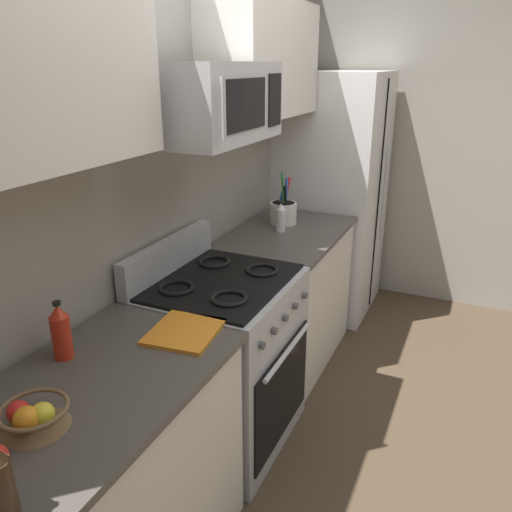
# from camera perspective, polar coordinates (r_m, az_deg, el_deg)

# --- Properties ---
(ground_plane) EXTENTS (16.00, 16.00, 0.00)m
(ground_plane) POSITION_cam_1_polar(r_m,az_deg,el_deg) (2.80, 10.57, -22.82)
(ground_plane) COLOR #473828
(wall_back) EXTENTS (8.00, 0.10, 2.60)m
(wall_back) POSITION_cam_1_polar(r_m,az_deg,el_deg) (2.58, -12.04, 6.48)
(wall_back) COLOR #9E998E
(wall_back) RESTS_ON ground
(counter_left) EXTENTS (1.18, 0.66, 0.91)m
(counter_left) POSITION_cam_1_polar(r_m,az_deg,el_deg) (2.10, -17.61, -24.59)
(counter_left) COLOR silver
(counter_left) RESTS_ON ground
(range_oven) EXTENTS (0.76, 0.70, 1.09)m
(range_oven) POSITION_cam_1_polar(r_m,az_deg,el_deg) (2.71, -3.73, -11.52)
(range_oven) COLOR #B2B5BA
(range_oven) RESTS_ON ground
(counter_right) EXTENTS (1.02, 0.66, 0.91)m
(counter_right) POSITION_cam_1_polar(r_m,az_deg,el_deg) (3.44, 3.39, -4.42)
(counter_right) COLOR silver
(counter_right) RESTS_ON ground
(refrigerator) EXTENTS (0.81, 0.77, 1.87)m
(refrigerator) POSITION_cam_1_polar(r_m,az_deg,el_deg) (4.11, 8.50, 6.71)
(refrigerator) COLOR silver
(refrigerator) RESTS_ON ground
(wall_right) EXTENTS (0.10, 8.00, 2.60)m
(wall_right) POSITION_cam_1_polar(r_m,az_deg,el_deg) (4.41, 19.54, 11.58)
(wall_right) COLOR #9E998E
(wall_right) RESTS_ON ground
(microwave) EXTENTS (0.68, 0.44, 0.33)m
(microwave) POSITION_cam_1_polar(r_m,az_deg,el_deg) (2.31, -5.17, 16.80)
(microwave) COLOR #B2B5BA
(upper_cabinets_right) EXTENTS (1.01, 0.34, 0.65)m
(upper_cabinets_right) POSITION_cam_1_polar(r_m,az_deg,el_deg) (3.18, 0.79, 21.17)
(upper_cabinets_right) COLOR silver
(utensil_crock) EXTENTS (0.18, 0.18, 0.34)m
(utensil_crock) POSITION_cam_1_polar(r_m,az_deg,el_deg) (3.41, 3.07, 5.00)
(utensil_crock) COLOR white
(utensil_crock) RESTS_ON counter_right
(fruit_basket) EXTENTS (0.20, 0.20, 0.10)m
(fruit_basket) POSITION_cam_1_polar(r_m,az_deg,el_deg) (1.69, -23.69, -16.13)
(fruit_basket) COLOR brown
(fruit_basket) RESTS_ON counter_left
(cutting_board) EXTENTS (0.31, 0.29, 0.02)m
(cutting_board) POSITION_cam_1_polar(r_m,az_deg,el_deg) (2.07, -8.03, -8.38)
(cutting_board) COLOR orange
(cutting_board) RESTS_ON counter_left
(bottle_hot_sauce) EXTENTS (0.07, 0.07, 0.23)m
(bottle_hot_sauce) POSITION_cam_1_polar(r_m,az_deg,el_deg) (1.98, -21.04, -7.96)
(bottle_hot_sauce) COLOR red
(bottle_hot_sauce) RESTS_ON counter_left
(bottle_vinegar) EXTENTS (0.06, 0.06, 0.20)m
(bottle_vinegar) POSITION_cam_1_polar(r_m,az_deg,el_deg) (3.24, 2.78, 4.34)
(bottle_vinegar) COLOR silver
(bottle_vinegar) RESTS_ON counter_right
(bottle_soy) EXTENTS (0.06, 0.06, 0.22)m
(bottle_soy) POSITION_cam_1_polar(r_m,az_deg,el_deg) (1.42, -26.71, -21.74)
(bottle_soy) COLOR #382314
(bottle_soy) RESTS_ON counter_left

